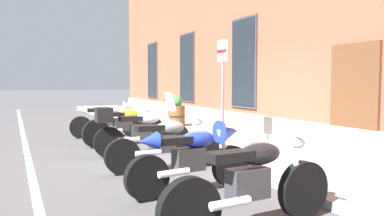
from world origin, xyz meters
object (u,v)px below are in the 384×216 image
object	(u,v)px
motorcycle_silver_touring	(138,130)
parking_sign	(223,78)
motorcycle_yellow_naked	(125,126)
motorcycle_grey_naked	(166,144)
motorcycle_white_sport	(110,118)
motorcycle_blue_sport	(197,154)
barrel_planter	(176,113)
motorcycle_black_naked	(253,184)

from	to	relation	value
motorcycle_silver_touring	parking_sign	distance (m)	2.11
motorcycle_yellow_naked	parking_sign	world-z (taller)	parking_sign
motorcycle_silver_touring	parking_sign	size ratio (longest dim) A/B	0.90
motorcycle_grey_naked	motorcycle_silver_touring	bearing A→B (deg)	-178.42
motorcycle_yellow_naked	motorcycle_grey_naked	xyz separation A→B (m)	(2.94, -0.07, -0.01)
motorcycle_white_sport	motorcycle_yellow_naked	bearing A→B (deg)	1.17
motorcycle_blue_sport	barrel_planter	world-z (taller)	barrel_planter
motorcycle_white_sport	motorcycle_blue_sport	world-z (taller)	motorcycle_white_sport
motorcycle_white_sport	motorcycle_grey_naked	bearing A→B (deg)	-0.48
motorcycle_black_naked	barrel_planter	xyz separation A→B (m)	(-8.15, 2.59, 0.06)
motorcycle_yellow_naked	parking_sign	bearing A→B (deg)	37.02
motorcycle_yellow_naked	parking_sign	distance (m)	2.86
motorcycle_silver_touring	motorcycle_yellow_naked	bearing A→B (deg)	175.53
parking_sign	barrel_planter	xyz separation A→B (m)	(-4.35, 0.76, -1.09)
motorcycle_white_sport	barrel_planter	world-z (taller)	barrel_planter
motorcycle_blue_sport	barrel_planter	distance (m)	7.12
motorcycle_blue_sport	motorcycle_silver_touring	bearing A→B (deg)	178.63
motorcycle_blue_sport	motorcycle_black_naked	size ratio (longest dim) A/B	0.92
motorcycle_yellow_naked	barrel_planter	world-z (taller)	barrel_planter
motorcycle_blue_sport	motorcycle_black_naked	distance (m)	1.50
motorcycle_black_naked	parking_sign	xyz separation A→B (m)	(-3.81, 1.82, 1.15)
motorcycle_black_naked	parking_sign	world-z (taller)	parking_sign
motorcycle_white_sport	motorcycle_blue_sport	bearing A→B (deg)	-1.45
motorcycle_white_sport	motorcycle_silver_touring	size ratio (longest dim) A/B	0.96
motorcycle_silver_touring	motorcycle_blue_sport	size ratio (longest dim) A/B	1.06
parking_sign	barrel_planter	world-z (taller)	parking_sign
motorcycle_silver_touring	barrel_planter	bearing A→B (deg)	146.46
motorcycle_silver_touring	barrel_planter	size ratio (longest dim) A/B	2.10
motorcycle_blue_sport	motorcycle_black_naked	xyz separation A→B (m)	(1.50, -0.07, -0.06)
motorcycle_grey_naked	parking_sign	size ratio (longest dim) A/B	0.92
motorcycle_yellow_naked	motorcycle_silver_touring	world-z (taller)	motorcycle_silver_touring
motorcycle_blue_sport	parking_sign	size ratio (longest dim) A/B	0.85
motorcycle_white_sport	motorcycle_black_naked	bearing A→B (deg)	-1.69
motorcycle_white_sport	parking_sign	world-z (taller)	parking_sign
motorcycle_grey_naked	motorcycle_blue_sport	xyz separation A→B (m)	(1.45, -0.11, 0.08)
motorcycle_white_sport	motorcycle_blue_sport	size ratio (longest dim) A/B	1.02
motorcycle_black_naked	barrel_planter	size ratio (longest dim) A/B	2.13
motorcycle_silver_touring	motorcycle_grey_naked	distance (m)	1.52
motorcycle_yellow_naked	motorcycle_blue_sport	world-z (taller)	motorcycle_blue_sport
motorcycle_black_naked	parking_sign	distance (m)	4.38
motorcycle_silver_touring	motorcycle_blue_sport	bearing A→B (deg)	-1.37
motorcycle_yellow_naked	motorcycle_black_naked	bearing A→B (deg)	-2.44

